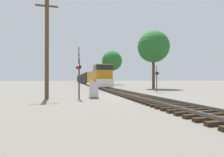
{
  "coord_description": "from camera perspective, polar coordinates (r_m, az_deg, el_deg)",
  "views": [
    {
      "loc": [
        -5.8,
        -14.91,
        1.6
      ],
      "look_at": [
        -1.1,
        4.4,
        1.71
      ],
      "focal_mm": 28.0,
      "sensor_mm": 36.0,
      "label": 1
    }
  ],
  "objects": [
    {
      "name": "freight_train",
      "position": [
        68.07,
        -8.8,
        -0.07
      ],
      "size": [
        2.9,
        80.82,
        4.26
      ],
      "color": "#B77A14",
      "rests_on": "ground"
    },
    {
      "name": "tree_mid_background",
      "position": [
        54.47,
        0.0,
        5.82
      ],
      "size": [
        6.24,
        6.24,
        10.56
      ],
      "color": "#473521",
      "rests_on": "ground"
    },
    {
      "name": "tree_far_right",
      "position": [
        31.48,
        13.38,
        10.03
      ],
      "size": [
        5.46,
        5.46,
        10.02
      ],
      "color": "#473521",
      "rests_on": "ground"
    },
    {
      "name": "rail_track_bed",
      "position": [
        16.06,
        7.57,
        -5.55
      ],
      "size": [
        2.6,
        160.0,
        0.31
      ],
      "color": "black",
      "rests_on": "ground"
    },
    {
      "name": "crossing_signal_far",
      "position": [
        22.27,
        14.48,
        1.22
      ],
      "size": [
        0.55,
        1.01,
        3.52
      ],
      "rotation": [
        0.0,
        0.0,
        1.29
      ],
      "color": "#333333",
      "rests_on": "ground"
    },
    {
      "name": "utility_pole",
      "position": [
        15.74,
        -20.5,
        9.48
      ],
      "size": [
        1.8,
        0.32,
        8.35
      ],
      "color": "#4C3A23",
      "rests_on": "ground"
    },
    {
      "name": "ground_plane",
      "position": [
        16.07,
        7.57,
        -6.03
      ],
      "size": [
        400.0,
        400.0,
        0.0
      ],
      "primitive_type": "plane",
      "color": "#666059"
    },
    {
      "name": "relay_cabinet",
      "position": [
        14.96,
        -5.99,
        -3.8
      ],
      "size": [
        0.8,
        0.5,
        1.41
      ],
      "color": "slate",
      "rests_on": "ground"
    },
    {
      "name": "crossing_signal_near",
      "position": [
        14.45,
        -10.81,
        3.21
      ],
      "size": [
        0.43,
        1.01,
        4.44
      ],
      "rotation": [
        0.0,
        0.0,
        -1.44
      ],
      "color": "#333333",
      "rests_on": "ground"
    }
  ]
}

